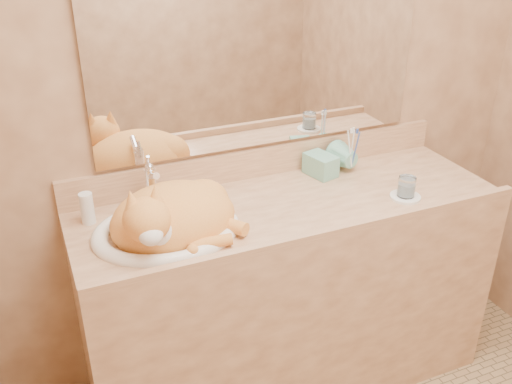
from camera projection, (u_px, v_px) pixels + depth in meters
name	position (u px, v px, depth m)	size (l,w,h in m)	color
wall_back	(261.00, 78.00, 2.15)	(2.40, 0.02, 2.50)	brown
vanity_counter	(288.00, 295.00, 2.30)	(1.60, 0.55, 0.85)	#996644
mirror	(263.00, 41.00, 2.07)	(1.30, 0.02, 0.80)	white
sink_basin	(165.00, 212.00, 1.89)	(0.49, 0.41, 0.15)	white
faucet	(151.00, 185.00, 2.04)	(0.05, 0.13, 0.19)	white
cat	(171.00, 215.00, 1.88)	(0.43, 0.35, 0.24)	orange
soap_dispenser	(333.00, 158.00, 2.23)	(0.09, 0.09, 0.20)	#74BAA3
toothbrush_cup	(352.00, 162.00, 2.31)	(0.11, 0.11, 0.11)	#74BAA3
toothbrushes	(353.00, 147.00, 2.28)	(0.03, 0.03, 0.20)	white
saucer	(405.00, 197.00, 2.14)	(0.11, 0.11, 0.01)	white
water_glass	(407.00, 187.00, 2.12)	(0.06, 0.06, 0.08)	silver
lotion_bottle	(87.00, 208.00, 1.96)	(0.05, 0.05, 0.11)	white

